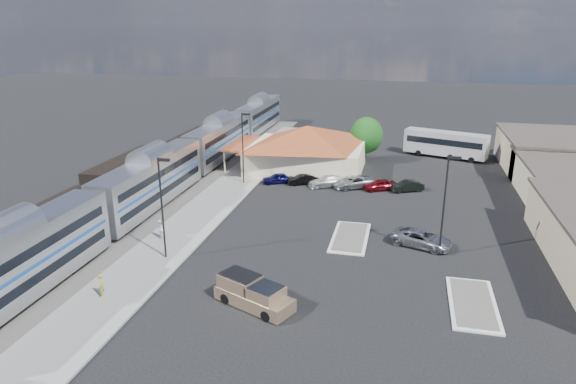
% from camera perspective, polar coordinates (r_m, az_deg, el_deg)
% --- Properties ---
extents(ground, '(280.00, 280.00, 0.00)m').
position_cam_1_polar(ground, '(47.72, 1.85, -5.65)').
color(ground, black).
rests_on(ground, ground).
extents(railbed, '(16.00, 100.00, 0.12)m').
position_cam_1_polar(railbed, '(61.76, -16.09, -0.63)').
color(railbed, '#4C4944').
rests_on(railbed, ground).
extents(platform, '(5.50, 92.00, 0.18)m').
position_cam_1_polar(platform, '(56.28, -9.01, -1.95)').
color(platform, gray).
rests_on(platform, ground).
extents(passenger_train, '(3.00, 104.00, 5.55)m').
position_cam_1_polar(passenger_train, '(57.45, -14.89, 1.00)').
color(passenger_train, silver).
rests_on(passenger_train, ground).
extents(freight_cars, '(2.80, 46.00, 4.00)m').
position_cam_1_polar(freight_cars, '(64.62, -17.59, 1.80)').
color(freight_cars, black).
rests_on(freight_cars, ground).
extents(station_depot, '(18.35, 12.24, 6.20)m').
position_cam_1_polar(station_depot, '(69.94, 2.06, 4.91)').
color(station_depot, beige).
rests_on(station_depot, ground).
extents(traffic_island_south, '(3.30, 7.50, 0.21)m').
position_cam_1_polar(traffic_island_south, '(48.97, 6.92, -5.00)').
color(traffic_island_south, silver).
rests_on(traffic_island_south, ground).
extents(traffic_island_north, '(3.30, 7.50, 0.21)m').
position_cam_1_polar(traffic_island_north, '(40.20, 19.84, -11.57)').
color(traffic_island_north, silver).
rests_on(traffic_island_north, ground).
extents(lamp_plat_s, '(1.08, 0.25, 9.00)m').
position_cam_1_polar(lamp_plat_s, '(43.84, -13.78, -0.92)').
color(lamp_plat_s, black).
rests_on(lamp_plat_s, ground).
extents(lamp_plat_n, '(1.08, 0.25, 9.00)m').
position_cam_1_polar(lamp_plat_n, '(63.43, -4.98, 5.49)').
color(lamp_plat_n, black).
rests_on(lamp_plat_n, ground).
extents(lamp_lot, '(1.08, 0.25, 9.00)m').
position_cam_1_polar(lamp_lot, '(45.20, 17.14, -0.63)').
color(lamp_lot, black).
rests_on(lamp_lot, ground).
extents(tree_depot, '(4.71, 4.71, 6.63)m').
position_cam_1_polar(tree_depot, '(74.58, 8.71, 6.27)').
color(tree_depot, '#382314').
rests_on(tree_depot, ground).
extents(pickup_truck, '(6.32, 4.42, 2.06)m').
position_cam_1_polar(pickup_truck, '(37.39, -3.79, -11.24)').
color(pickup_truck, tan).
rests_on(pickup_truck, ground).
extents(suv, '(5.97, 4.16, 1.52)m').
position_cam_1_polar(suv, '(48.23, 14.65, -5.03)').
color(suv, '#9DA0A5').
rests_on(suv, ground).
extents(coach_bus, '(12.29, 6.47, 3.88)m').
position_cam_1_polar(coach_bus, '(80.40, 17.11, 5.23)').
color(coach_bus, silver).
rests_on(coach_bus, ground).
extents(person_a, '(0.66, 0.78, 1.82)m').
position_cam_1_polar(person_a, '(40.57, -19.97, -9.71)').
color(person_a, gold).
rests_on(person_a, platform).
extents(person_b, '(0.85, 1.00, 1.78)m').
position_cam_1_polar(person_b, '(49.36, -14.08, -4.04)').
color(person_b, white).
rests_on(person_b, platform).
extents(parked_car_a, '(4.04, 2.94, 1.28)m').
position_cam_1_polar(parked_car_a, '(64.82, -1.22, 1.54)').
color(parked_car_a, '#0F0D45').
rests_on(parked_car_a, ground).
extents(parked_car_b, '(4.09, 2.98, 1.28)m').
position_cam_1_polar(parked_car_b, '(64.41, 1.61, 1.43)').
color(parked_car_b, black).
rests_on(parked_car_b, ground).
extents(parked_car_c, '(5.20, 4.04, 1.41)m').
position_cam_1_polar(parked_car_c, '(63.59, 4.38, 1.21)').
color(parked_car_c, silver).
rests_on(parked_car_c, ground).
extents(parked_car_d, '(5.86, 4.84, 1.49)m').
position_cam_1_polar(parked_car_d, '(63.49, 7.28, 1.12)').
color(parked_car_d, '#92969A').
rests_on(parked_car_d, ground).
extents(parked_car_e, '(4.30, 3.18, 1.36)m').
position_cam_1_polar(parked_car_e, '(63.01, 10.14, 0.79)').
color(parked_car_e, maroon).
rests_on(parked_car_e, ground).
extents(parked_car_f, '(4.27, 3.04, 1.34)m').
position_cam_1_polar(parked_car_f, '(63.26, 13.04, 0.65)').
color(parked_car_f, black).
rests_on(parked_car_f, ground).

